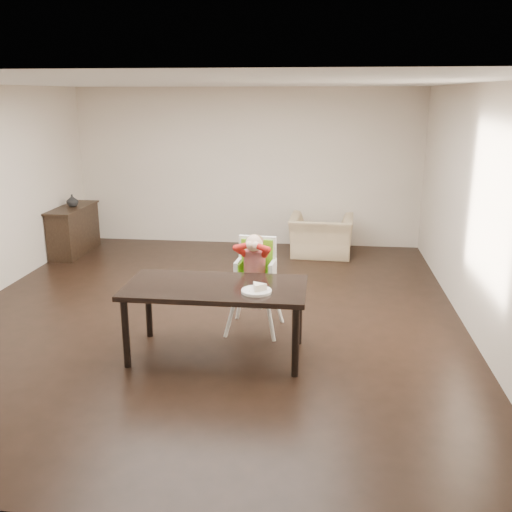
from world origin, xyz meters
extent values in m
plane|color=black|center=(0.00, 0.00, 0.00)|extent=(7.00, 7.00, 0.00)
cube|color=beige|center=(0.00, 3.50, 1.35)|extent=(6.00, 0.02, 2.70)
cube|color=beige|center=(0.00, -3.50, 1.35)|extent=(6.00, 0.02, 2.70)
cube|color=beige|center=(3.00, 0.00, 1.35)|extent=(0.02, 7.00, 2.70)
cube|color=white|center=(0.00, 0.00, 2.70)|extent=(6.00, 7.00, 0.02)
cube|color=black|center=(0.29, -1.08, 0.72)|extent=(1.80, 0.90, 0.05)
cylinder|color=black|center=(-0.53, -1.45, 0.35)|extent=(0.07, 0.07, 0.70)
cylinder|color=black|center=(1.11, -1.45, 0.35)|extent=(0.07, 0.07, 0.70)
cylinder|color=black|center=(-0.53, -0.71, 0.35)|extent=(0.07, 0.07, 0.70)
cylinder|color=black|center=(1.11, -0.71, 0.35)|extent=(0.07, 0.07, 0.70)
cylinder|color=white|center=(0.37, -0.58, 0.29)|extent=(0.05, 0.05, 0.59)
cylinder|color=white|center=(0.79, -0.62, 0.29)|extent=(0.05, 0.05, 0.59)
cylinder|color=white|center=(0.41, -0.16, 0.29)|extent=(0.05, 0.05, 0.59)
cylinder|color=white|center=(0.83, -0.20, 0.29)|extent=(0.05, 0.05, 0.59)
cube|color=white|center=(0.60, -0.39, 0.59)|extent=(0.45, 0.42, 0.05)
cube|color=#67B817|center=(0.60, -0.39, 0.63)|extent=(0.36, 0.34, 0.03)
cube|color=white|center=(0.61, -0.23, 0.83)|extent=(0.42, 0.09, 0.44)
cube|color=#67B817|center=(0.61, -0.26, 0.82)|extent=(0.36, 0.05, 0.40)
cube|color=black|center=(0.54, -0.33, 0.82)|extent=(0.05, 0.19, 0.02)
cube|color=black|center=(0.67, -0.34, 0.82)|extent=(0.05, 0.19, 0.02)
cylinder|color=red|center=(0.60, -0.39, 0.78)|extent=(0.26, 0.26, 0.28)
sphere|color=beige|center=(0.60, -0.41, 1.02)|extent=(0.21, 0.21, 0.19)
ellipsoid|color=brown|center=(0.60, -0.38, 1.04)|extent=(0.21, 0.20, 0.15)
sphere|color=beige|center=(0.55, -0.51, 1.02)|extent=(0.09, 0.09, 0.08)
sphere|color=beige|center=(0.63, -0.51, 1.02)|extent=(0.09, 0.09, 0.08)
cylinder|color=white|center=(0.72, -1.25, 0.76)|extent=(0.36, 0.36, 0.02)
torus|color=white|center=(0.72, -1.25, 0.77)|extent=(0.36, 0.36, 0.01)
imported|color=tan|center=(1.32, 2.80, 0.44)|extent=(1.04, 0.71, 0.89)
cube|color=black|center=(-2.78, 2.47, 0.38)|extent=(0.40, 1.20, 0.76)
cube|color=black|center=(-2.78, 2.47, 0.78)|extent=(0.44, 1.26, 0.03)
imported|color=#99999E|center=(-2.78, 2.51, 0.88)|extent=(0.22, 0.23, 0.19)
camera|label=1|loc=(1.32, -6.36, 2.58)|focal=40.00mm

